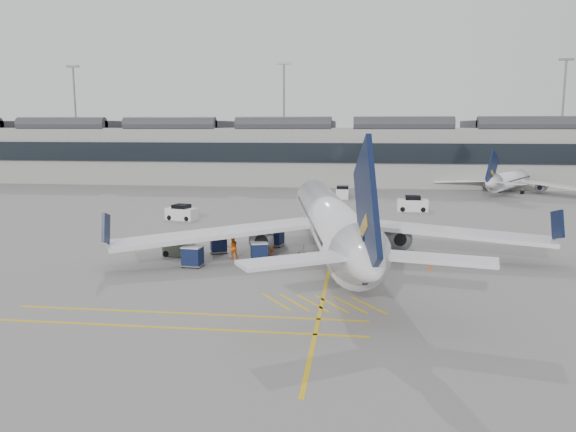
# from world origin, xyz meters

# --- Properties ---
(ground) EXTENTS (220.00, 220.00, 0.00)m
(ground) POSITION_xyz_m (0.00, 0.00, 0.00)
(ground) COLOR gray
(ground) RESTS_ON ground
(terminal) EXTENTS (200.00, 20.45, 12.40)m
(terminal) POSITION_xyz_m (0.00, 71.93, 6.14)
(terminal) COLOR #9E9E99
(terminal) RESTS_ON ground
(light_masts) EXTENTS (113.00, 0.60, 25.45)m
(light_masts) POSITION_xyz_m (-1.67, 86.00, 14.49)
(light_masts) COLOR slate
(light_masts) RESTS_ON ground
(apron_markings) EXTENTS (0.25, 60.00, 0.01)m
(apron_markings) POSITION_xyz_m (10.00, 10.00, 0.01)
(apron_markings) COLOR gold
(apron_markings) RESTS_ON ground
(airliner_main) EXTENTS (37.14, 40.90, 10.95)m
(airliner_main) POSITION_xyz_m (9.83, 6.22, 3.22)
(airliner_main) COLOR white
(airliner_main) RESTS_ON ground
(airliner_far) EXTENTS (24.28, 26.78, 7.95)m
(airliner_far) POSITION_xyz_m (38.65, 58.54, 2.34)
(airliner_far) COLOR white
(airliner_far) RESTS_ON ground
(belt_loader) EXTENTS (4.60, 2.21, 1.82)m
(belt_loader) POSITION_xyz_m (11.84, 9.11, 0.53)
(belt_loader) COLOR beige
(belt_loader) RESTS_ON ground
(baggage_cart_a) EXTENTS (2.10, 1.86, 1.91)m
(baggage_cart_a) POSITION_xyz_m (4.26, 9.99, 1.02)
(baggage_cart_a) COLOR gray
(baggage_cart_a) RESTS_ON ground
(baggage_cart_b) EXTENTS (1.79, 1.61, 1.58)m
(baggage_cart_b) POSITION_xyz_m (3.90, 4.09, 0.85)
(baggage_cart_b) COLOR gray
(baggage_cart_b) RESTS_ON ground
(baggage_cart_c) EXTENTS (1.87, 1.72, 1.59)m
(baggage_cart_c) POSITION_xyz_m (-0.24, 6.44, 0.85)
(baggage_cart_c) COLOR gray
(baggage_cart_c) RESTS_ON ground
(baggage_cart_d) EXTENTS (1.76, 1.50, 1.71)m
(baggage_cart_d) POSITION_xyz_m (-1.09, 1.24, 0.92)
(baggage_cart_d) COLOR gray
(baggage_cart_d) RESTS_ON ground
(ramp_agent_a) EXTENTS (0.65, 0.74, 1.69)m
(ramp_agent_a) POSITION_xyz_m (4.63, 6.23, 0.85)
(ramp_agent_a) COLOR #FF550D
(ramp_agent_a) RESTS_ON ground
(ramp_agent_b) EXTENTS (1.23, 1.16, 2.01)m
(ramp_agent_b) POSITION_xyz_m (1.48, 4.54, 1.01)
(ramp_agent_b) COLOR #FF650D
(ramp_agent_b) RESTS_ON ground
(pushback_tug) EXTENTS (2.61, 1.80, 1.37)m
(pushback_tug) POSITION_xyz_m (-3.50, 4.98, 0.61)
(pushback_tug) COLOR #4D5144
(pushback_tug) RESTS_ON ground
(safety_cone_nose) EXTENTS (0.40, 0.40, 0.56)m
(safety_cone_nose) POSITION_xyz_m (8.21, 22.69, 0.28)
(safety_cone_nose) COLOR #F24C0A
(safety_cone_nose) RESTS_ON ground
(safety_cone_engine) EXTENTS (0.32, 0.32, 0.44)m
(safety_cone_engine) POSITION_xyz_m (17.99, 2.84, 0.22)
(safety_cone_engine) COLOR #F24C0A
(safety_cone_engine) RESTS_ON ground
(service_van_left) EXTENTS (4.03, 2.72, 1.89)m
(service_van_left) POSITION_xyz_m (-9.28, 23.76, 0.85)
(service_van_left) COLOR white
(service_van_left) RESTS_ON ground
(service_van_mid) EXTENTS (2.03, 3.93, 2.00)m
(service_van_mid) POSITION_xyz_m (9.67, 47.28, 0.90)
(service_van_mid) COLOR white
(service_van_mid) RESTS_ON ground
(service_van_right) EXTENTS (4.05, 2.07, 2.07)m
(service_van_right) POSITION_xyz_m (19.45, 34.60, 0.93)
(service_van_right) COLOR white
(service_van_right) RESTS_ON ground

